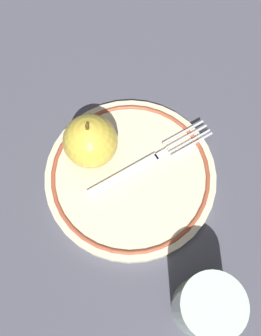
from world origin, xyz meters
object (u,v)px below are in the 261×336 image
object	(u,v)px
apple_red_whole	(90,141)
fork	(146,163)
plate	(130,176)
drinking_glass	(206,306)

from	to	relation	value
apple_red_whole	fork	distance (m)	0.08
plate	apple_red_whole	bearing A→B (deg)	116.43
plate	drinking_glass	size ratio (longest dim) A/B	2.56
fork	drinking_glass	xyz separation A→B (m)	(-0.05, -0.18, 0.03)
plate	fork	xyz separation A→B (m)	(0.03, 0.00, 0.01)
plate	fork	size ratio (longest dim) A/B	1.19
apple_red_whole	plate	bearing A→B (deg)	-63.57
fork	drinking_glass	bearing A→B (deg)	-102.24
drinking_glass	plate	bearing A→B (deg)	83.74
plate	apple_red_whole	world-z (taller)	apple_red_whole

